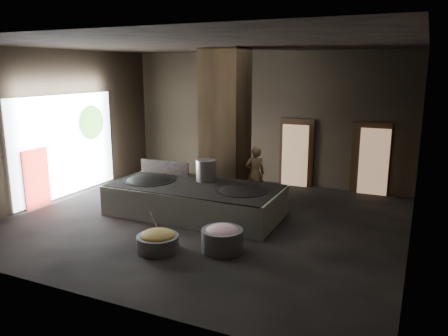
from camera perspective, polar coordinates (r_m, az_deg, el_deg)
The scene contains 28 objects.
floor at distance 11.75m, azimuth -2.37°, elevation -6.90°, with size 10.00×9.00×0.10m, color black.
ceiling at distance 11.08m, azimuth -2.60°, elevation 16.11°, with size 10.00×9.00×0.10m, color black.
back_wall at distance 15.34m, azimuth 5.37°, elevation 6.54°, with size 10.00×0.10×4.50m, color black.
front_wall at distance 7.51m, azimuth -18.58°, elevation -0.62°, with size 10.00×0.10×4.50m, color black.
left_wall at distance 14.21m, azimuth -20.99°, elevation 5.25°, with size 0.10×9.00×4.50m, color black.
right_wall at distance 9.97m, azimuth 24.31°, elevation 2.09°, with size 0.10×9.00×4.50m, color black.
pillar at distance 13.01m, azimuth 0.18°, elevation 5.48°, with size 1.20×1.20×4.50m, color black.
hearth_platform at distance 11.99m, azimuth -3.77°, elevation -4.21°, with size 4.65×2.22×0.81m, color silver.
platform_cap at distance 11.88m, azimuth -3.80°, elevation -2.31°, with size 4.55×2.18×0.03m, color black.
wok_left at distance 12.60m, azimuth -9.71°, elevation -1.91°, with size 1.47×1.47×0.40m, color black.
wok_left_rim at distance 12.58m, azimuth -9.72°, elevation -1.60°, with size 1.50×1.50×0.05m, color black.
wok_right at distance 11.38m, azimuth 2.32°, elevation -3.32°, with size 1.36×1.36×0.38m, color black.
wok_right_rim at distance 11.36m, azimuth 2.32°, elevation -2.98°, with size 1.39×1.39×0.05m, color black.
stock_pot at distance 12.25m, azimuth -2.39°, elevation -0.31°, with size 0.57×0.57×0.61m, color #999BA0.
splash_guard at distance 13.18m, azimuth -7.80°, elevation 0.06°, with size 1.62×0.06×0.40m, color black.
cook at distance 13.11m, azimuth 4.06°, elevation -0.80°, with size 0.61×0.39×1.67m, color olive.
veg_basin at distance 9.84m, azimuth -8.63°, elevation -9.66°, with size 0.93×0.93×0.34m, color slate.
veg_fill at distance 9.78m, azimuth -8.66°, elevation -8.68°, with size 0.76×0.76×0.23m, color #849A4A.
ladle at distance 9.90m, azimuth -8.95°, elevation -7.18°, with size 0.03×0.03×0.73m, color #999BA0.
meat_basin at distance 9.67m, azimuth -0.23°, elevation -9.42°, with size 0.91×0.91×0.50m, color slate.
meat_fill at distance 9.60m, azimuth -0.24°, elevation -8.31°, with size 0.76×0.76×0.29m, color #CF7C8D.
doorway_near at distance 15.06m, azimuth 9.46°, elevation 1.88°, with size 1.18×0.08×2.38m, color black.
doorway_near_glow at distance 14.94m, azimuth 9.23°, elevation 1.60°, with size 0.89×0.04×2.10m, color #8C6647.
doorway_far at distance 14.63m, azimuth 18.54°, elevation 1.06°, with size 1.18×0.08×2.38m, color black.
doorway_far_glow at distance 14.51m, azimuth 18.97°, elevation 0.74°, with size 0.90×0.04×2.13m, color #8C6647.
left_opening at distance 14.37m, azimuth -19.94°, elevation 2.78°, with size 0.04×4.20×3.10m, color white.
pavilion_sliver at distance 13.59m, azimuth -23.31°, elevation -1.27°, with size 0.05×0.90×1.70m, color maroon.
tree_silhouette at distance 15.01m, azimuth -16.90°, elevation 5.71°, with size 0.28×1.10×1.10m, color #194714.
Camera 1 is at (5.07, -9.83, 3.90)m, focal length 35.00 mm.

